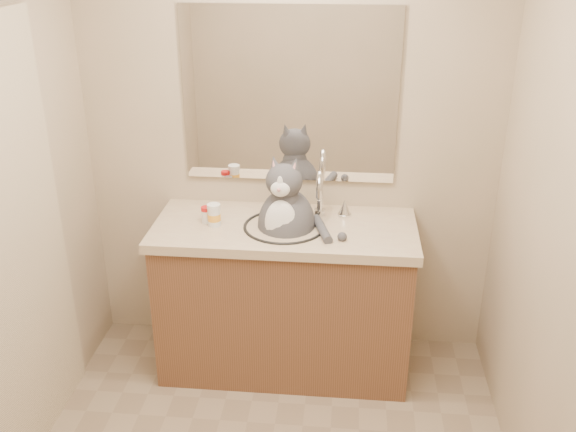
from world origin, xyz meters
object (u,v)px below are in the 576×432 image
object	(u,v)px
cat	(286,221)
pill_bottle_redcap	(206,215)
pill_bottle_orange	(214,215)
grey_canister	(214,212)

from	to	relation	value
cat	pill_bottle_redcap	distance (m)	0.41
pill_bottle_redcap	pill_bottle_orange	size ratio (longest dim) A/B	0.75
cat	pill_bottle_orange	xyz separation A→B (m)	(-0.36, -0.02, 0.03)
pill_bottle_redcap	cat	bearing A→B (deg)	-0.61
grey_canister	pill_bottle_redcap	bearing A→B (deg)	-117.90
cat	grey_canister	world-z (taller)	cat
cat	grey_canister	bearing A→B (deg)	-179.39
pill_bottle_redcap	grey_canister	bearing A→B (deg)	62.10
cat	pill_bottle_orange	world-z (taller)	cat
pill_bottle_orange	grey_canister	bearing A→B (deg)	103.48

